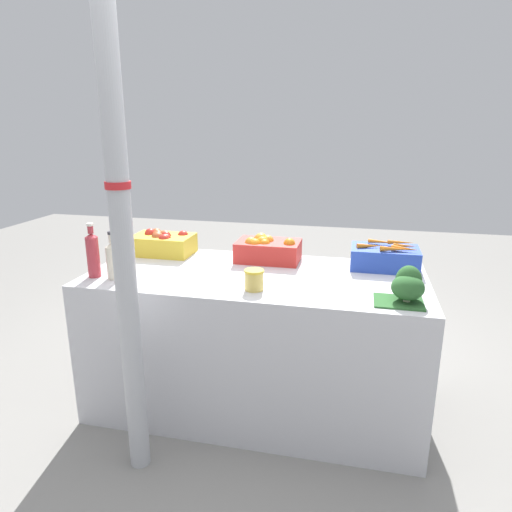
% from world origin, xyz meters
% --- Properties ---
extents(ground_plane, '(10.00, 10.00, 0.00)m').
position_xyz_m(ground_plane, '(0.00, 0.00, 0.00)').
color(ground_plane, gray).
extents(market_table, '(1.82, 0.83, 0.80)m').
position_xyz_m(market_table, '(0.00, 0.00, 0.40)').
color(market_table, silver).
rests_on(market_table, ground_plane).
extents(support_pole, '(0.11, 0.11, 2.52)m').
position_xyz_m(support_pole, '(-0.44, -0.61, 1.26)').
color(support_pole, '#B7BABF').
rests_on(support_pole, ground_plane).
extents(apple_crate, '(0.37, 0.24, 0.15)m').
position_xyz_m(apple_crate, '(-0.66, 0.26, 0.88)').
color(apple_crate, gold).
rests_on(apple_crate, market_table).
extents(orange_crate, '(0.37, 0.24, 0.16)m').
position_xyz_m(orange_crate, '(0.01, 0.25, 0.88)').
color(orange_crate, red).
rests_on(orange_crate, market_table).
extents(carrot_crate, '(0.37, 0.24, 0.15)m').
position_xyz_m(carrot_crate, '(0.69, 0.26, 0.87)').
color(carrot_crate, '#2847B7').
rests_on(carrot_crate, market_table).
extents(broccoli_pile, '(0.22, 0.20, 0.16)m').
position_xyz_m(broccoli_pile, '(0.77, -0.24, 0.88)').
color(broccoli_pile, '#2D602D').
rests_on(broccoli_pile, market_table).
extents(juice_bottle_ruby, '(0.07, 0.07, 0.29)m').
position_xyz_m(juice_bottle_ruby, '(-0.83, -0.24, 0.93)').
color(juice_bottle_ruby, '#B2333D').
rests_on(juice_bottle_ruby, market_table).
extents(juice_bottle_cloudy, '(0.08, 0.08, 0.25)m').
position_xyz_m(juice_bottle_cloudy, '(-0.71, -0.24, 0.91)').
color(juice_bottle_cloudy, beige).
rests_on(juice_bottle_cloudy, market_table).
extents(pickle_jar, '(0.10, 0.10, 0.10)m').
position_xyz_m(pickle_jar, '(0.05, -0.25, 0.86)').
color(pickle_jar, '#DBBC56').
rests_on(pickle_jar, market_table).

